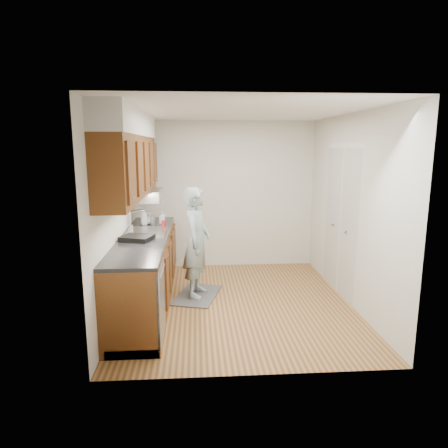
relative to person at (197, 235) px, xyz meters
name	(u,v)px	position (x,y,z in m)	size (l,w,h in m)	color
floor	(237,302)	(0.53, -0.29, -0.88)	(3.50, 3.50, 0.00)	#A0743C
ceiling	(238,111)	(0.53, -0.29, 1.62)	(3.50, 3.50, 0.00)	white
wall_left	(119,213)	(-0.97, -0.29, 0.37)	(0.02, 3.50, 2.50)	silver
wall_right	(350,210)	(2.03, -0.29, 0.37)	(0.02, 3.50, 2.50)	silver
wall_back	(227,195)	(0.53, 1.46, 0.37)	(3.00, 0.02, 2.50)	silver
counter	(146,270)	(-0.67, -0.29, -0.39)	(0.64, 2.80, 1.30)	brown
upper_cabinets	(131,157)	(-0.80, -0.25, 1.07)	(0.47, 2.80, 1.21)	brown
closet_door	(340,222)	(2.02, 0.01, 0.15)	(0.02, 1.22, 2.05)	silver
floor_mat	(197,295)	(0.00, 0.00, -0.87)	(0.52, 0.89, 0.02)	#5E5E60
person	(197,235)	(0.00, 0.00, 0.00)	(0.61, 0.40, 1.72)	#8AA2A8
soap_bottle_a	(144,216)	(-0.76, 0.44, 0.20)	(0.11, 0.11, 0.28)	silver
soap_bottle_b	(162,217)	(-0.51, 0.58, 0.16)	(0.08, 0.09, 0.19)	silver
soap_bottle_c	(149,218)	(-0.70, 0.54, 0.15)	(0.14, 0.14, 0.18)	silver
soda_can	(164,224)	(-0.46, 0.20, 0.12)	(0.06, 0.06, 0.11)	red
steel_can	(153,220)	(-0.64, 0.50, 0.13)	(0.07, 0.07, 0.13)	#A5A5AA
dish_rack	(137,238)	(-0.73, -0.52, 0.09)	(0.36, 0.31, 0.06)	black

